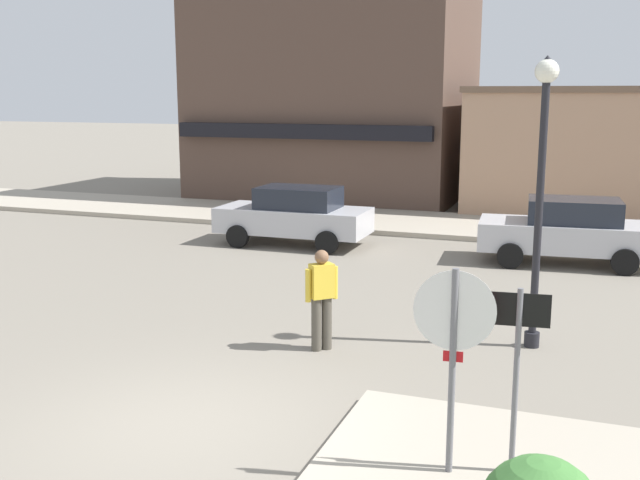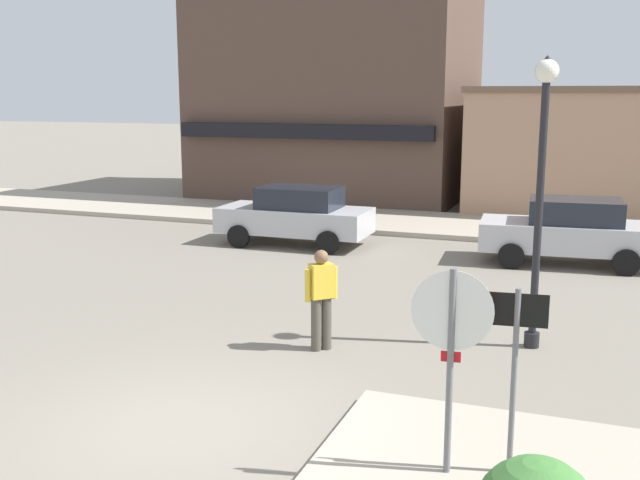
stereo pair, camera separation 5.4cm
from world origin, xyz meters
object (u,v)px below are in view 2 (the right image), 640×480
object	(u,v)px
stop_sign	(451,345)
pedestrian_crossing_near	(321,297)
parked_car_second	(569,230)
lamp_post	(542,162)
one_way_sign	(515,363)
parked_car_nearest	(296,215)

from	to	relation	value
stop_sign	pedestrian_crossing_near	world-z (taller)	stop_sign
parked_car_second	lamp_post	bearing A→B (deg)	-92.46
stop_sign	pedestrian_crossing_near	xyz separation A→B (m)	(-2.66, 3.45, -0.65)
one_way_sign	pedestrian_crossing_near	size ratio (longest dim) A/B	1.30
lamp_post	pedestrian_crossing_near	xyz separation A→B (m)	(-3.11, -1.29, -2.09)
stop_sign	one_way_sign	distance (m)	0.67
one_way_sign	parked_car_second	bearing A→B (deg)	89.36
one_way_sign	lamp_post	bearing A→B (deg)	91.96
stop_sign	parked_car_nearest	size ratio (longest dim) A/B	0.57
one_way_sign	stop_sign	bearing A→B (deg)	-160.34
lamp_post	parked_car_nearest	world-z (taller)	lamp_post
lamp_post	pedestrian_crossing_near	size ratio (longest dim) A/B	2.82
lamp_post	pedestrian_crossing_near	world-z (taller)	lamp_post
stop_sign	parked_car_nearest	xyz separation A→B (m)	(-6.18, 11.04, -0.71)
parked_car_second	parked_car_nearest	bearing A→B (deg)	-179.11
lamp_post	parked_car_second	world-z (taller)	lamp_post
stop_sign	parked_car_nearest	bearing A→B (deg)	119.24
stop_sign	lamp_post	xyz separation A→B (m)	(0.45, 4.74, 1.44)
parked_car_nearest	parked_car_second	xyz separation A→B (m)	(6.91, 0.11, 0.00)
lamp_post	parked_car_nearest	distance (m)	9.40
one_way_sign	pedestrian_crossing_near	bearing A→B (deg)	135.26
parked_car_second	pedestrian_crossing_near	bearing A→B (deg)	-113.73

